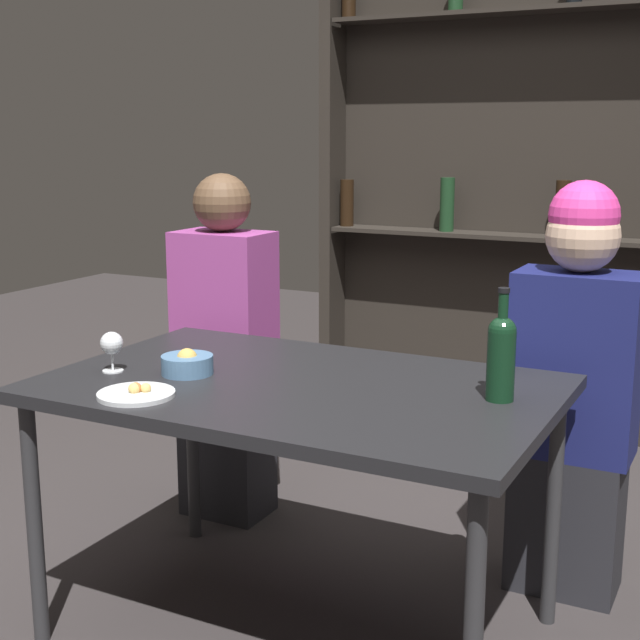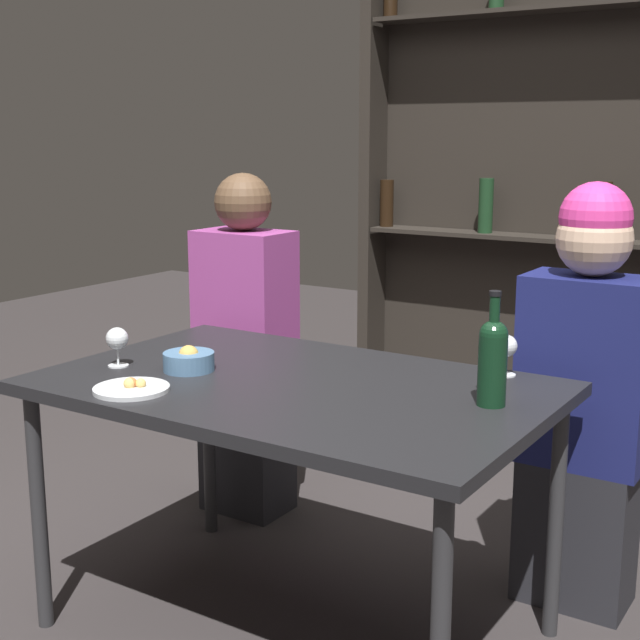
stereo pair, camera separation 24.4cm
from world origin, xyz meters
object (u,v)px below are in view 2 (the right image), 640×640
at_px(wine_bottle, 493,358).
at_px(seated_person_left, 246,353).
at_px(wine_glass_1, 506,348).
at_px(seated_person_right, 584,400).
at_px(snack_bowl, 189,360).
at_px(food_plate_0, 132,388).
at_px(wine_glass_0, 117,340).

distance_m(wine_bottle, seated_person_left, 1.31).
distance_m(wine_glass_1, seated_person_right, 0.34).
relative_size(snack_bowl, seated_person_right, 0.11).
relative_size(wine_glass_1, seated_person_right, 0.09).
bearing_deg(snack_bowl, food_plate_0, -87.33).
relative_size(wine_bottle, seated_person_left, 0.23).
bearing_deg(snack_bowl, wine_bottle, 10.36).
height_order(wine_glass_1, seated_person_right, seated_person_right).
distance_m(wine_bottle, wine_glass_1, 0.30).
height_order(snack_bowl, seated_person_left, seated_person_left).
bearing_deg(food_plate_0, wine_glass_1, 41.51).
distance_m(wine_bottle, seated_person_right, 0.57).
distance_m(wine_glass_0, seated_person_right, 1.39).
relative_size(wine_glass_1, seated_person_left, 0.09).
relative_size(wine_glass_0, seated_person_left, 0.09).
bearing_deg(wine_glass_1, seated_person_left, 168.01).
relative_size(wine_bottle, snack_bowl, 1.98).
relative_size(snack_bowl, seated_person_left, 0.11).
bearing_deg(wine_glass_1, seated_person_right, 55.53).
xyz_separation_m(wine_glass_1, seated_person_left, (-1.10, 0.23, -0.22)).
distance_m(wine_bottle, wine_glass_0, 1.09).
distance_m(food_plate_0, seated_person_left, 0.99).
height_order(wine_glass_0, wine_glass_1, same).
xyz_separation_m(wine_glass_1, seated_person_right, (0.16, 0.23, -0.19)).
bearing_deg(wine_bottle, food_plate_0, -154.77).
relative_size(food_plate_0, snack_bowl, 1.37).
height_order(wine_bottle, wine_glass_0, wine_bottle).
relative_size(wine_bottle, wine_glass_1, 2.49).
bearing_deg(seated_person_left, wine_glass_1, -11.99).
relative_size(food_plate_0, seated_person_left, 0.16).
bearing_deg(snack_bowl, seated_person_left, 115.12).
distance_m(wine_glass_0, snack_bowl, 0.22).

